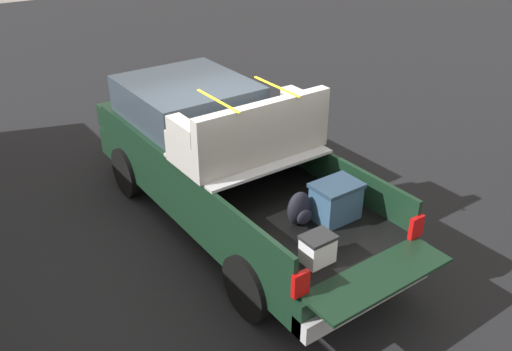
# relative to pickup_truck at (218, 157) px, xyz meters

# --- Properties ---
(ground_plane) EXTENTS (40.00, 40.00, 0.00)m
(ground_plane) POSITION_rel_pickup_truck_xyz_m (-0.38, 0.00, -0.98)
(ground_plane) COLOR black
(pickup_truck) EXTENTS (6.05, 2.06, 2.23)m
(pickup_truck) POSITION_rel_pickup_truck_xyz_m (0.00, 0.00, 0.00)
(pickup_truck) COLOR black
(pickup_truck) RESTS_ON ground_plane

